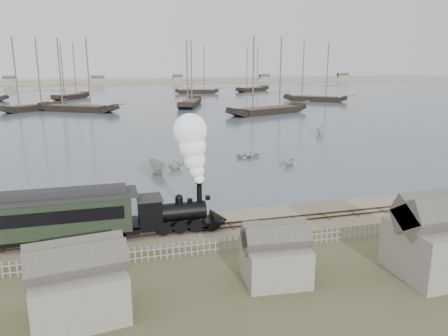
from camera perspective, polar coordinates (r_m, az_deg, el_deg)
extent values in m
plane|color=tan|center=(39.41, -2.68, -6.81)|extent=(600.00, 600.00, 0.00)
cube|color=#43515F|center=(206.60, -13.41, 9.68)|extent=(600.00, 336.00, 0.06)
cube|color=#3A281F|center=(37.11, -1.81, -7.99)|extent=(120.00, 0.08, 0.12)
cube|color=#3A281F|center=(38.01, -2.17, -7.45)|extent=(120.00, 0.08, 0.12)
cube|color=#3E3228|center=(37.59, -1.99, -7.81)|extent=(120.00, 1.80, 0.06)
cube|color=tan|center=(286.43, -14.10, 10.72)|extent=(500.00, 20.00, 1.80)
cube|color=black|center=(36.91, -5.50, -7.15)|extent=(6.87, 2.02, 0.25)
cylinder|color=black|center=(36.50, -6.17, -5.72)|extent=(4.24, 1.52, 1.52)
cube|color=black|center=(36.17, -9.67, -5.69)|extent=(1.82, 2.22, 2.32)
cube|color=#28282A|center=(35.79, -9.75, -3.86)|extent=(2.02, 2.43, 0.12)
cylinder|color=black|center=(36.40, -3.24, -3.45)|extent=(0.44, 0.44, 1.62)
sphere|color=black|center=(36.15, -5.90, -3.93)|extent=(0.65, 0.65, 0.65)
cone|color=black|center=(37.59, -0.61, -6.85)|extent=(1.41, 2.02, 2.02)
cube|color=black|center=(36.65, -2.15, -3.89)|extent=(0.35, 0.35, 0.35)
cube|color=black|center=(36.87, -23.41, -8.21)|extent=(15.65, 2.57, 0.39)
cube|color=black|center=(36.34, -23.65, -5.92)|extent=(14.54, 2.80, 2.80)
cube|color=black|center=(34.92, -24.00, -6.26)|extent=(13.42, 0.06, 1.01)
cube|color=black|center=(37.58, -23.41, -4.80)|extent=(13.42, 0.06, 1.01)
cube|color=#28282A|center=(35.90, -23.88, -3.73)|extent=(15.65, 3.02, 0.20)
cube|color=#28282A|center=(35.81, -23.93, -3.22)|extent=(13.98, 1.34, 0.50)
imported|color=beige|center=(39.28, -17.24, -6.89)|extent=(4.15, 4.75, 0.82)
imported|color=beige|center=(57.24, -6.28, 0.53)|extent=(3.34, 3.48, 1.42)
imported|color=beige|center=(55.86, -8.77, 0.17)|extent=(4.21, 2.40, 1.53)
imported|color=beige|center=(64.03, 3.27, 1.71)|extent=(2.53, 3.54, 0.73)
imported|color=beige|center=(59.74, 8.50, 1.04)|extent=(3.65, 3.64, 1.46)
imported|color=beige|center=(86.58, 12.39, 4.89)|extent=(4.34, 3.17, 1.57)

